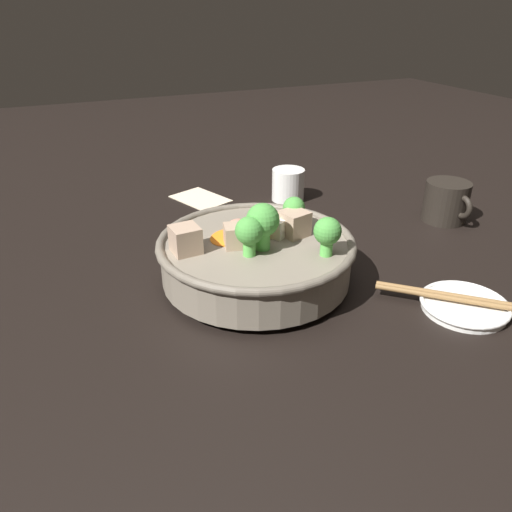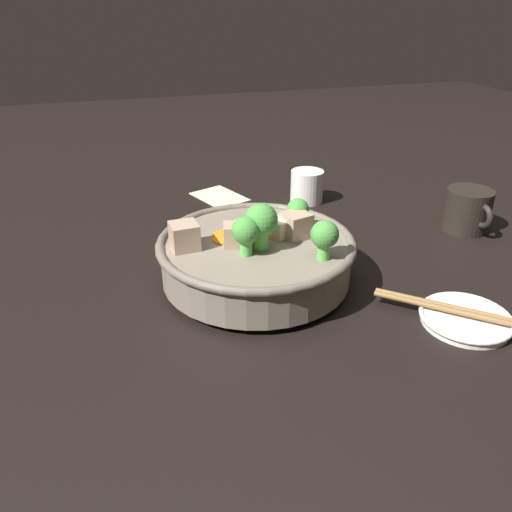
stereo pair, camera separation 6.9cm
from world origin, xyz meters
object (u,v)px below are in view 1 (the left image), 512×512
Objects in this scene: tea_cup at (288,184)px; dark_mug at (447,202)px; side_saucer at (464,305)px; stirfry_bowl at (256,254)px; chopsticks_pair at (466,299)px.

dark_mug reaches higher than tea_cup.
dark_mug is at bearing 142.40° from side_saucer.
stirfry_bowl reaches higher than dark_mug.
stirfry_bowl is 0.40m from dark_mug.
side_saucer is 0.30m from dark_mug.
chopsticks_pair is at bearing -116.57° from side_saucer.
tea_cup is at bearing -176.45° from side_saucer.
stirfry_bowl is 1.54× the size of chopsticks_pair.
side_saucer is (0.17, 0.22, -0.04)m from stirfry_bowl.
tea_cup is 0.44m from chopsticks_pair.
dark_mug reaches higher than chopsticks_pair.
side_saucer is 0.01m from chopsticks_pair.
dark_mug is at bearing 99.18° from stirfry_bowl.
dark_mug is at bearing 45.49° from tea_cup.
side_saucer is 0.64× the size of chopsticks_pair.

